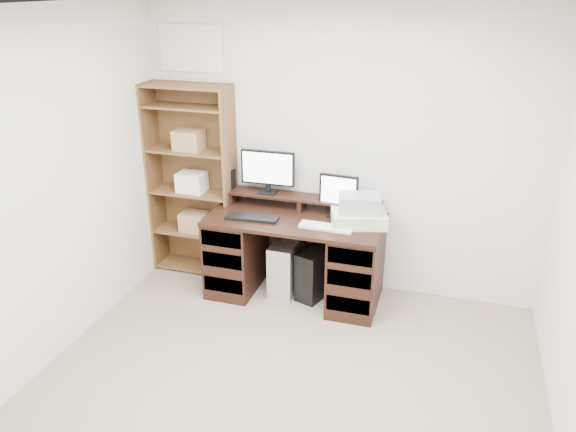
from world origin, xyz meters
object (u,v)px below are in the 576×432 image
at_px(tower_silver, 287,265).
at_px(tower_black, 317,271).
at_px(printer, 359,218).
at_px(desk, 295,255).
at_px(bookshelf, 193,179).
at_px(monitor_small, 339,194).
at_px(monitor_wide, 268,170).

xyz_separation_m(tower_silver, tower_black, (0.29, -0.01, -0.02)).
bearing_deg(tower_silver, printer, -2.54).
bearing_deg(desk, bookshelf, 168.63).
bearing_deg(printer, monitor_small, 132.74).
height_order(desk, monitor_small, monitor_small).
xyz_separation_m(desk, tower_silver, (-0.10, 0.07, -0.15)).
distance_m(monitor_wide, monitor_small, 0.67).
bearing_deg(bookshelf, printer, -6.55).
distance_m(monitor_small, tower_black, 0.74).
bearing_deg(monitor_wide, tower_silver, -33.52).
height_order(monitor_wide, bookshelf, bookshelf).
xyz_separation_m(printer, tower_black, (-0.35, 0.03, -0.58)).
relative_size(monitor_wide, tower_black, 0.99).
height_order(desk, monitor_wide, monitor_wide).
xyz_separation_m(printer, tower_silver, (-0.64, 0.04, -0.56)).
relative_size(monitor_wide, tower_silver, 1.00).
xyz_separation_m(desk, bookshelf, (-1.06, 0.21, 0.53)).
bearing_deg(monitor_wide, tower_black, -17.85).
bearing_deg(desk, monitor_small, 23.91).
height_order(desk, bookshelf, bookshelf).
relative_size(printer, bookshelf, 0.25).
bearing_deg(monitor_wide, printer, -13.35).
height_order(desk, printer, printer).
bearing_deg(desk, tower_silver, 143.34).
height_order(desk, tower_silver, desk).
relative_size(tower_silver, tower_black, 0.99).
bearing_deg(tower_silver, monitor_small, 11.48).
xyz_separation_m(monitor_small, bookshelf, (-1.40, 0.06, -0.03)).
xyz_separation_m(monitor_wide, bookshelf, (-0.74, 0.00, -0.17)).
xyz_separation_m(monitor_wide, tower_black, (0.51, -0.15, -0.86)).
height_order(printer, bookshelf, bookshelf).
relative_size(monitor_wide, bookshelf, 0.27).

